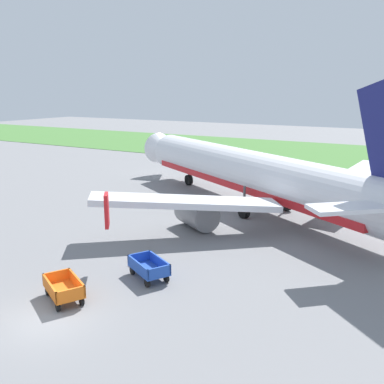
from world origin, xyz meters
TOP-DOWN VIEW (x-y plane):
  - ground_plane at (0.00, 0.00)m, footprint 220.00×220.00m
  - grass_strip at (0.00, 58.51)m, footprint 220.00×28.00m
  - airplane at (1.20, 21.57)m, footprint 34.10×28.43m
  - baggage_cart_third_in_row at (-0.74, 1.74)m, footprint 3.48×2.42m
  - baggage_cart_fourth_in_row at (1.37, 5.87)m, footprint 3.47×2.42m

SIDE VIEW (x-z plane):
  - ground_plane at x=0.00m, z-range 0.00..0.00m
  - grass_strip at x=0.00m, z-range 0.00..0.06m
  - baggage_cart_third_in_row at x=-0.74m, z-range 0.07..1.14m
  - baggage_cart_fourth_in_row at x=1.37m, z-range 0.07..1.14m
  - airplane at x=1.20m, z-range -2.62..8.72m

